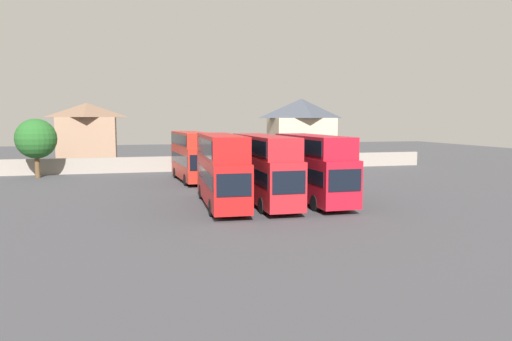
{
  "coord_description": "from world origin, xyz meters",
  "views": [
    {
      "loc": [
        -9.47,
        -33.56,
        6.15
      ],
      "look_at": [
        0.0,
        3.0,
        2.15
      ],
      "focal_mm": 33.79,
      "sensor_mm": 36.0,
      "label": 1
    }
  ],
  "objects": [
    {
      "name": "ground",
      "position": [
        0.0,
        18.0,
        0.0
      ],
      "size": [
        140.0,
        140.0,
        0.0
      ],
      "primitive_type": "plane",
      "color": "#424247"
    },
    {
      "name": "depot_boundary_wall",
      "position": [
        0.0,
        24.16,
        0.9
      ],
      "size": [
        56.0,
        0.5,
        1.8
      ],
      "primitive_type": "cube",
      "color": "gray",
      "rests_on": "ground"
    },
    {
      "name": "bus_5",
      "position": [
        0.56,
        14.09,
        1.96
      ],
      "size": [
        2.63,
        10.65,
        3.42
      ],
      "rotation": [
        0.0,
        0.0,
        -1.57
      ],
      "color": "#B5191A",
      "rests_on": "ground"
    },
    {
      "name": "house_terrace_left",
      "position": [
        -14.99,
        32.65,
        4.22
      ],
      "size": [
        7.48,
        6.35,
        8.3
      ],
      "color": "#9E7A60",
      "rests_on": "ground"
    },
    {
      "name": "bus_3",
      "position": [
        3.56,
        -0.11,
        2.81
      ],
      "size": [
        2.71,
        10.89,
        5.0
      ],
      "rotation": [
        0.0,
        0.0,
        -1.56
      ],
      "color": "red",
      "rests_on": "ground"
    },
    {
      "name": "house_terrace_centre",
      "position": [
        14.46,
        32.63,
        4.68
      ],
      "size": [
        9.11,
        6.48,
        9.17
      ],
      "color": "#C6B293",
      "rests_on": "ground"
    },
    {
      "name": "bus_4",
      "position": [
        -3.74,
        14.48,
        2.77
      ],
      "size": [
        3.12,
        10.23,
        4.92
      ],
      "rotation": [
        0.0,
        0.0,
        -1.5
      ],
      "color": "red",
      "rests_on": "ground"
    },
    {
      "name": "bus_2",
      "position": [
        -0.13,
        0.09,
        2.82
      ],
      "size": [
        2.59,
        11.6,
        5.01
      ],
      "rotation": [
        0.0,
        0.0,
        -1.58
      ],
      "color": "#B21D24",
      "rests_on": "ground"
    },
    {
      "name": "bus_6",
      "position": [
        3.97,
        14.24,
        1.88
      ],
      "size": [
        3.49,
        11.84,
        3.29
      ],
      "rotation": [
        0.0,
        0.0,
        -1.49
      ],
      "color": "red",
      "rests_on": "ground"
    },
    {
      "name": "bus_1",
      "position": [
        -3.35,
        -0.01,
        2.86
      ],
      "size": [
        2.93,
        11.39,
        5.09
      ],
      "rotation": [
        0.0,
        0.0,
        -1.62
      ],
      "color": "red",
      "rests_on": "ground"
    },
    {
      "name": "tree_left_of_lot",
      "position": [
        -19.16,
        21.16,
        4.14
      ],
      "size": [
        4.2,
        4.2,
        6.26
      ],
      "color": "brown",
      "rests_on": "ground"
    }
  ]
}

